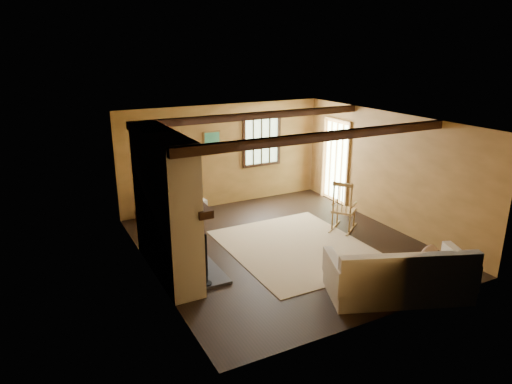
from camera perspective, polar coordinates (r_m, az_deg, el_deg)
ground at (r=8.84m, az=3.34°, el=-6.70°), size 5.50×5.50×0.00m
room_envelope at (r=8.62m, az=3.92°, el=4.15°), size 5.02×5.52×2.44m
fireplace at (r=7.60m, az=-11.09°, el=-2.25°), size 1.02×2.30×2.40m
rug at (r=8.79m, az=5.14°, el=-6.90°), size 2.50×3.00×0.01m
rocking_chair at (r=9.58m, az=10.87°, el=-2.13°), size 0.86×0.78×1.06m
sofa at (r=7.37m, az=17.47°, el=-10.22°), size 2.31×1.65×0.86m
firewood_pile at (r=10.32m, az=-12.85°, el=-2.67°), size 0.73×0.13×0.26m
laundry_basket at (r=10.58m, az=-7.73°, el=-1.76°), size 0.54×0.44×0.30m
basket_pillow at (r=10.50m, az=-7.78°, el=-0.53°), size 0.43×0.38×0.18m
armchair at (r=10.02m, az=-10.02°, el=-1.85°), size 0.99×0.98×0.68m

